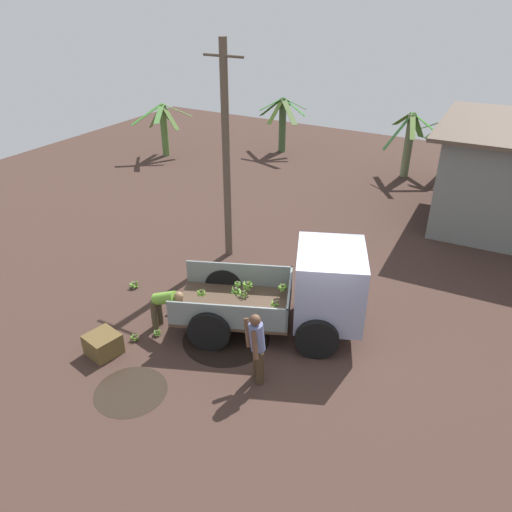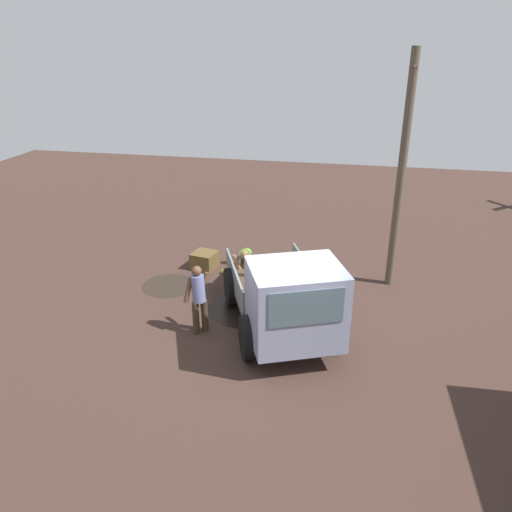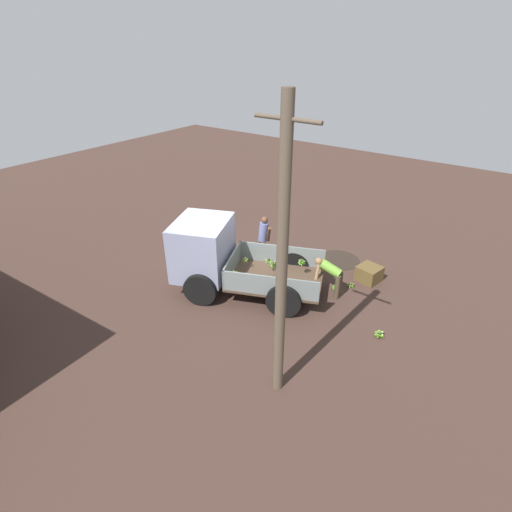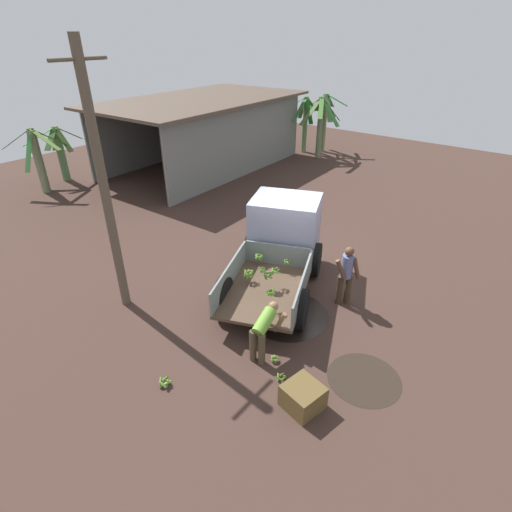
# 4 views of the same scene
# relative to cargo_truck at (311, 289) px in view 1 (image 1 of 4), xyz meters

# --- Properties ---
(ground) EXTENTS (36.00, 36.00, 0.00)m
(ground) POSITION_rel_cargo_truck_xyz_m (0.18, -0.22, -1.12)
(ground) COLOR #402C25
(mud_patch_0) EXTENTS (1.47, 1.47, 0.01)m
(mud_patch_0) POSITION_rel_cargo_truck_xyz_m (-2.27, -3.65, -1.12)
(mud_patch_0) COLOR #2D221A
(mud_patch_0) RESTS_ON ground
(mud_patch_1) EXTENTS (2.02, 2.02, 0.01)m
(mud_patch_1) POSITION_rel_cargo_truck_xyz_m (-1.51, -1.27, -1.12)
(mud_patch_1) COLOR black
(mud_patch_1) RESTS_ON ground
(cargo_truck) EXTENTS (4.65, 3.35, 2.12)m
(cargo_truck) POSITION_rel_cargo_truck_xyz_m (0.00, 0.00, 0.00)
(cargo_truck) COLOR #4D392A
(cargo_truck) RESTS_ON ground
(utility_pole) EXTENTS (1.19, 0.21, 6.08)m
(utility_pole) POSITION_rel_cargo_truck_xyz_m (-3.66, 2.26, 1.97)
(utility_pole) COLOR brown
(utility_pole) RESTS_ON ground
(banana_palm_0) EXTENTS (1.88, 2.43, 2.41)m
(banana_palm_0) POSITION_rel_cargo_truck_xyz_m (-11.50, 9.11, 0.17)
(banana_palm_0) COLOR #547838
(banana_palm_0) RESTS_ON ground
(banana_palm_1) EXTENTS (2.54, 1.72, 2.42)m
(banana_palm_1) POSITION_rel_cargo_truck_xyz_m (0.48, 12.52, 0.14)
(banana_palm_1) COLOR #4F7146
(banana_palm_1) RESTS_ON ground
(banana_palm_3) EXTENTS (2.70, 2.31, 2.54)m
(banana_palm_3) POSITION_rel_cargo_truck_xyz_m (-6.99, 12.38, 0.24)
(banana_palm_3) COLOR #3F5B35
(banana_palm_3) RESTS_ON ground
(banana_palm_5) EXTENTS (2.40, 2.30, 2.67)m
(banana_palm_5) POSITION_rel_cargo_truck_xyz_m (-0.86, 11.75, 0.27)
(banana_palm_5) COLOR #707F56
(banana_palm_5) RESTS_ON ground
(person_foreground_visitor) EXTENTS (0.62, 0.57, 1.64)m
(person_foreground_visitor) POSITION_rel_cargo_truck_xyz_m (-0.23, -2.10, -0.21)
(person_foreground_visitor) COLOR #3C2E1D
(person_foreground_visitor) RESTS_ON ground
(person_worker_loading) EXTENTS (0.85, 0.68, 1.12)m
(person_worker_loading) POSITION_rel_cargo_truck_xyz_m (-2.94, -1.62, -0.42)
(person_worker_loading) COLOR #493D2A
(person_worker_loading) RESTS_ON ground
(banana_bunch_on_ground_0) EXTENTS (0.19, 0.20, 0.14)m
(banana_bunch_on_ground_0) POSITION_rel_cargo_truck_xyz_m (-2.99, -1.96, -1.05)
(banana_bunch_on_ground_0) COLOR brown
(banana_bunch_on_ground_0) RESTS_ON ground
(banana_bunch_on_ground_1) EXTENTS (0.21, 0.21, 0.15)m
(banana_bunch_on_ground_1) POSITION_rel_cargo_truck_xyz_m (-3.32, -2.35, -1.04)
(banana_bunch_on_ground_1) COLOR #49412F
(banana_bunch_on_ground_1) RESTS_ON ground
(banana_bunch_on_ground_2) EXTENTS (0.26, 0.25, 0.18)m
(banana_bunch_on_ground_2) POSITION_rel_cargo_truck_xyz_m (-4.85, -0.63, -1.03)
(banana_bunch_on_ground_2) COLOR brown
(banana_bunch_on_ground_2) RESTS_ON ground
(wooden_crate_0) EXTENTS (0.77, 0.77, 0.48)m
(wooden_crate_0) POSITION_rel_cargo_truck_xyz_m (-3.60, -3.03, -0.88)
(wooden_crate_0) COLOR brown
(wooden_crate_0) RESTS_ON ground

